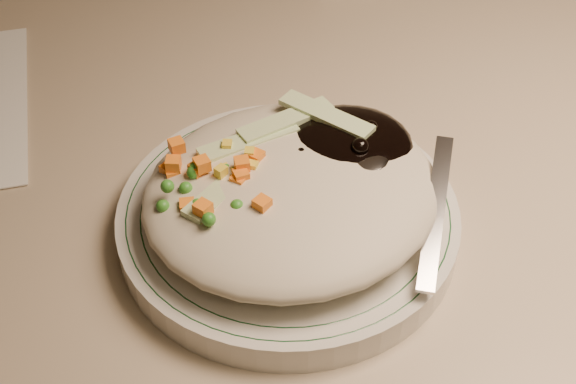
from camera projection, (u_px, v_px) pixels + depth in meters
name	position (u px, v px, depth m)	size (l,w,h in m)	color
desk	(295.00, 233.00, 0.81)	(1.40, 0.70, 0.74)	tan
plate	(288.00, 220.00, 0.53)	(0.22, 0.22, 0.02)	silver
plate_rim	(288.00, 210.00, 0.52)	(0.21, 0.21, 0.00)	#144723
meal	(295.00, 184.00, 0.51)	(0.21, 0.19, 0.05)	#B1A98F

